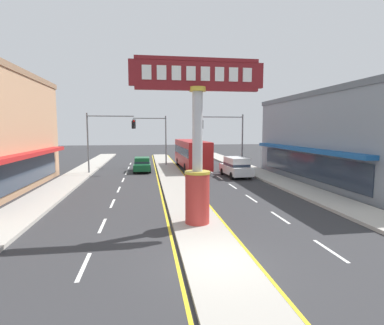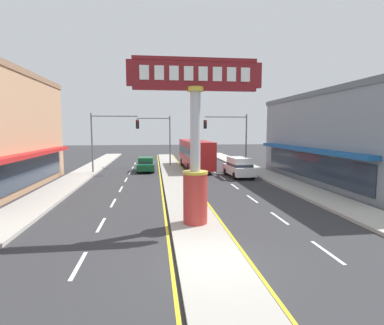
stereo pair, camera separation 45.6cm
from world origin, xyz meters
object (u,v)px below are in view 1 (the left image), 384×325
object	(u,v)px
traffic_light_right_side	(227,132)
suv_near_right_lane	(236,167)
district_sign	(197,144)
traffic_light_left_side	(106,132)
sedan_far_right_lane	(142,164)
bus_near_left_lane	(191,153)
storefront_right	(348,138)
traffic_light_median_far	(154,132)

from	to	relation	value
traffic_light_right_side	suv_near_right_lane	bearing A→B (deg)	-93.61
district_sign	traffic_light_left_side	size ratio (longest dim) A/B	1.23
sedan_far_right_lane	bus_near_left_lane	xyz separation A→B (m)	(5.67, 1.76, 1.08)
bus_near_left_lane	sedan_far_right_lane	bearing A→B (deg)	-162.74
storefront_right	traffic_light_right_side	world-z (taller)	storefront_right
sedan_far_right_lane	bus_near_left_lane	distance (m)	6.03
district_sign	traffic_light_median_far	distance (m)	23.80
traffic_light_median_far	suv_near_right_lane	size ratio (longest dim) A/B	1.32
district_sign	traffic_light_median_far	xyz separation A→B (m)	(-1.45, 23.75, 0.31)
traffic_light_median_far	traffic_light_right_side	bearing A→B (deg)	-33.31
district_sign	storefront_right	world-z (taller)	district_sign
storefront_right	traffic_light_left_side	distance (m)	22.77
traffic_light_left_side	bus_near_left_lane	distance (m)	10.02
traffic_light_right_side	storefront_right	bearing A→B (deg)	-44.45
suv_near_right_lane	traffic_light_left_side	bearing A→B (deg)	163.02
district_sign	suv_near_right_lane	bearing A→B (deg)	66.51
traffic_light_left_side	traffic_light_right_side	xyz separation A→B (m)	(12.84, 0.62, 0.00)
sedan_far_right_lane	bus_near_left_lane	bearing A→B (deg)	17.26
storefront_right	district_sign	bearing A→B (deg)	-145.78
traffic_light_right_side	sedan_far_right_lane	size ratio (longest dim) A/B	1.44
district_sign	storefront_right	xyz separation A→B (m)	(14.98, 10.18, -0.04)
traffic_light_left_side	district_sign	bearing A→B (deg)	-70.33
sedan_far_right_lane	district_sign	bearing A→B (deg)	-81.62
traffic_light_right_side	traffic_light_median_far	distance (m)	9.42
district_sign	bus_near_left_lane	distance (m)	21.28
district_sign	suv_near_right_lane	xyz separation A→B (m)	(6.14, 14.12, -2.90)
storefront_right	sedan_far_right_lane	size ratio (longest dim) A/B	4.66
traffic_light_left_side	storefront_right	bearing A→B (deg)	-19.97
sedan_far_right_lane	suv_near_right_lane	bearing A→B (deg)	-29.67
storefront_right	sedan_far_right_lane	distance (m)	20.21
storefront_right	sedan_far_right_lane	bearing A→B (deg)	153.06
storefront_right	traffic_light_right_side	xyz separation A→B (m)	(-8.56, 8.39, 0.40)
storefront_right	suv_near_right_lane	size ratio (longest dim) A/B	4.26
storefront_right	traffic_light_median_far	distance (m)	21.31
storefront_right	traffic_light_median_far	size ratio (longest dim) A/B	3.23
suv_near_right_lane	bus_near_left_lane	bearing A→B (deg)	115.68
suv_near_right_lane	bus_near_left_lane	size ratio (longest dim) A/B	0.42
sedan_far_right_lane	bus_near_left_lane	size ratio (longest dim) A/B	0.38
district_sign	sedan_far_right_lane	world-z (taller)	district_sign
district_sign	traffic_light_right_side	distance (m)	19.66
suv_near_right_lane	sedan_far_right_lane	bearing A→B (deg)	150.33
traffic_light_left_side	suv_near_right_lane	world-z (taller)	traffic_light_left_side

